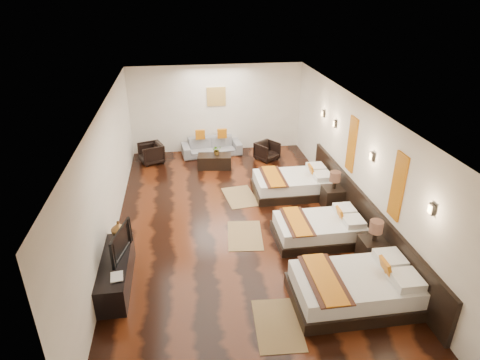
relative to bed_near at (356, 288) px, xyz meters
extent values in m
cube|color=black|center=(-1.70, 2.88, -0.28)|extent=(5.50, 9.50, 0.01)
cube|color=white|center=(-1.70, 2.88, 2.52)|extent=(5.50, 9.50, 0.01)
cube|color=silver|center=(-1.70, 7.63, 1.12)|extent=(5.50, 0.01, 2.80)
cube|color=silver|center=(-4.45, 2.88, 1.12)|extent=(0.01, 9.50, 2.80)
cube|color=silver|center=(1.05, 2.88, 1.12)|extent=(0.01, 9.50, 2.80)
cube|color=black|center=(1.01, 2.08, 0.17)|extent=(0.08, 6.60, 0.90)
cube|color=black|center=(-0.03, 0.00, -0.17)|extent=(2.18, 1.35, 0.23)
cube|color=white|center=(-0.03, 0.00, 0.10)|extent=(2.08, 1.25, 0.31)
cube|color=#C1690D|center=(0.49, 0.00, 0.38)|extent=(0.16, 0.33, 0.34)
cube|color=#38190F|center=(-0.60, 0.00, 0.27)|extent=(0.57, 1.37, 0.02)
cube|color=#C1690D|center=(-0.60, 0.00, 0.28)|extent=(0.39, 1.37, 0.02)
cube|color=black|center=(-0.03, 1.99, -0.18)|extent=(1.91, 1.18, 0.20)
cube|color=white|center=(-0.03, 1.99, 0.05)|extent=(1.82, 1.09, 0.27)
cube|color=#C1690D|center=(0.43, 1.99, 0.30)|extent=(0.14, 0.29, 0.29)
cube|color=#38190F|center=(-0.53, 1.99, 0.20)|extent=(0.50, 1.20, 0.02)
cube|color=#C1690D|center=(-0.53, 1.99, 0.21)|extent=(0.35, 1.20, 0.02)
cube|color=black|center=(-0.03, 4.18, -0.18)|extent=(2.05, 1.27, 0.21)
cube|color=white|center=(-0.03, 4.18, 0.08)|extent=(1.95, 1.17, 0.29)
cube|color=#C1690D|center=(0.46, 4.18, 0.34)|extent=(0.15, 0.31, 0.32)
cube|color=#38190F|center=(-0.56, 4.18, 0.23)|extent=(0.54, 1.29, 0.02)
cube|color=#C1690D|center=(-0.56, 4.18, 0.25)|extent=(0.37, 1.29, 0.02)
cube|color=black|center=(0.75, 0.99, -0.01)|extent=(0.49, 0.49, 0.55)
cylinder|color=black|center=(0.75, 0.99, 0.37)|extent=(0.09, 0.09, 0.22)
cylinder|color=#3F2619|center=(0.75, 0.99, 0.57)|extent=(0.26, 0.26, 0.24)
cube|color=black|center=(0.75, 3.26, -0.01)|extent=(0.50, 0.50, 0.55)
cylinder|color=black|center=(0.75, 3.26, 0.38)|extent=(0.09, 0.09, 0.22)
cylinder|color=#3F2619|center=(0.75, 3.26, 0.58)|extent=(0.26, 0.26, 0.24)
cube|color=olive|center=(-1.47, -0.37, -0.28)|extent=(0.82, 1.24, 0.01)
cube|color=olive|center=(-1.60, 2.33, -0.28)|extent=(0.87, 1.27, 0.01)
cube|color=olive|center=(-1.43, 4.16, -0.28)|extent=(0.90, 1.29, 0.01)
cube|color=black|center=(-4.20, 1.06, -0.01)|extent=(0.50, 1.80, 0.55)
imported|color=black|center=(-4.15, 1.24, 0.53)|extent=(0.35, 0.93, 0.53)
imported|color=black|center=(-4.20, 0.54, 0.28)|extent=(0.24, 0.31, 0.03)
imported|color=brown|center=(-4.20, 1.88, 0.42)|extent=(0.37, 0.37, 0.32)
imported|color=gray|center=(-1.93, 7.20, -0.01)|extent=(1.96, 0.93, 0.55)
imported|color=black|center=(-3.83, 6.80, 0.03)|extent=(0.87, 0.86, 0.63)
imported|color=black|center=(-0.23, 6.52, 0.00)|extent=(0.86, 0.87, 0.58)
cube|color=black|center=(-1.93, 6.15, -0.08)|extent=(1.05, 0.62, 0.40)
imported|color=#29541C|center=(-1.85, 6.19, 0.26)|extent=(0.32, 0.29, 0.30)
cube|color=#D86014|center=(1.03, 0.98, 1.42)|extent=(0.04, 0.40, 1.30)
cube|color=#D86014|center=(1.03, 3.18, 1.42)|extent=(0.04, 0.40, 1.30)
cube|color=black|center=(1.01, -0.12, 1.57)|extent=(0.06, 0.12, 0.18)
cube|color=#FFD18C|center=(0.98, -0.12, 1.57)|extent=(0.02, 0.10, 0.14)
cube|color=black|center=(1.01, 2.08, 1.57)|extent=(0.06, 0.12, 0.18)
cube|color=#FFD18C|center=(0.98, 2.08, 1.57)|extent=(0.02, 0.10, 0.14)
cube|color=black|center=(1.01, 4.28, 1.57)|extent=(0.06, 0.12, 0.18)
cube|color=#FFD18C|center=(0.98, 4.28, 1.57)|extent=(0.02, 0.10, 0.14)
cube|color=black|center=(1.01, 5.18, 1.57)|extent=(0.06, 0.12, 0.18)
cube|color=#FFD18C|center=(0.98, 5.18, 1.57)|extent=(0.02, 0.10, 0.14)
cube|color=#AD873F|center=(-1.70, 7.61, 1.52)|extent=(0.60, 0.04, 0.60)
camera|label=1|loc=(-2.83, -5.32, 4.83)|focal=30.96mm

